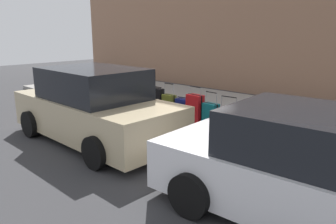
{
  "coord_description": "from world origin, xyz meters",
  "views": [
    {
      "loc": [
        -5.51,
        6.06,
        2.51
      ],
      "look_at": [
        -0.33,
        0.49,
        0.6
      ],
      "focal_mm": 34.64,
      "sensor_mm": 36.0,
      "label": 1
    }
  ],
  "objects_px": {
    "suitcase_black_2": "(268,127)",
    "suitcase_silver_3": "(249,124)",
    "suitcase_maroon_4": "(228,120)",
    "suitcase_black_9": "(156,101)",
    "suitcase_navy_0": "(307,136)",
    "suitcase_olive_1": "(289,127)",
    "parked_car_white_0": "(316,172)",
    "suitcase_olive_8": "(169,106)",
    "parked_car_beige_1": "(95,108)",
    "suitcase_teal_5": "(211,115)",
    "bollard_post": "(112,93)",
    "fire_hydrant": "(125,94)",
    "suitcase_navy_7": "(182,109)",
    "suitcase_silver_10": "(146,102)",
    "suitcase_red_6": "(195,109)"
  },
  "relations": [
    {
      "from": "suitcase_black_2",
      "to": "suitcase_silver_3",
      "type": "height_order",
      "value": "suitcase_black_2"
    },
    {
      "from": "suitcase_maroon_4",
      "to": "suitcase_black_2",
      "type": "bearing_deg",
      "value": 179.67
    },
    {
      "from": "suitcase_silver_3",
      "to": "suitcase_black_9",
      "type": "xyz_separation_m",
      "value": [
        2.99,
        0.07,
        0.13
      ]
    },
    {
      "from": "suitcase_navy_0",
      "to": "suitcase_olive_1",
      "type": "height_order",
      "value": "suitcase_navy_0"
    },
    {
      "from": "parked_car_white_0",
      "to": "suitcase_olive_1",
      "type": "bearing_deg",
      "value": -60.49
    },
    {
      "from": "suitcase_olive_8",
      "to": "parked_car_beige_1",
      "type": "height_order",
      "value": "parked_car_beige_1"
    },
    {
      "from": "suitcase_navy_0",
      "to": "suitcase_black_2",
      "type": "distance_m",
      "value": 0.88
    },
    {
      "from": "suitcase_navy_0",
      "to": "suitcase_teal_5",
      "type": "height_order",
      "value": "suitcase_teal_5"
    },
    {
      "from": "bollard_post",
      "to": "fire_hydrant",
      "type": "bearing_deg",
      "value": -162.88
    },
    {
      "from": "suitcase_black_2",
      "to": "suitcase_silver_3",
      "type": "distance_m",
      "value": 0.5
    },
    {
      "from": "suitcase_navy_7",
      "to": "suitcase_silver_10",
      "type": "bearing_deg",
      "value": -1.53
    },
    {
      "from": "parked_car_beige_1",
      "to": "suitcase_olive_8",
      "type": "bearing_deg",
      "value": -94.14
    },
    {
      "from": "suitcase_teal_5",
      "to": "suitcase_silver_10",
      "type": "xyz_separation_m",
      "value": [
        2.48,
        -0.09,
        -0.03
      ]
    },
    {
      "from": "suitcase_black_9",
      "to": "suitcase_olive_8",
      "type": "bearing_deg",
      "value": 178.29
    },
    {
      "from": "suitcase_navy_0",
      "to": "suitcase_olive_8",
      "type": "distance_m",
      "value": 3.85
    },
    {
      "from": "parked_car_beige_1",
      "to": "suitcase_navy_7",
      "type": "bearing_deg",
      "value": -104.34
    },
    {
      "from": "suitcase_silver_3",
      "to": "suitcase_maroon_4",
      "type": "xyz_separation_m",
      "value": [
        0.54,
        0.08,
        0.02
      ]
    },
    {
      "from": "suitcase_olive_1",
      "to": "suitcase_red_6",
      "type": "bearing_deg",
      "value": 2.32
    },
    {
      "from": "suitcase_navy_0",
      "to": "suitcase_red_6",
      "type": "relative_size",
      "value": 0.92
    },
    {
      "from": "suitcase_red_6",
      "to": "fire_hydrant",
      "type": "relative_size",
      "value": 1.27
    },
    {
      "from": "suitcase_olive_8",
      "to": "suitcase_silver_10",
      "type": "relative_size",
      "value": 1.29
    },
    {
      "from": "suitcase_red_6",
      "to": "suitcase_olive_8",
      "type": "distance_m",
      "value": 0.93
    },
    {
      "from": "suitcase_red_6",
      "to": "suitcase_black_9",
      "type": "distance_m",
      "value": 1.44
    },
    {
      "from": "suitcase_silver_3",
      "to": "suitcase_maroon_4",
      "type": "relative_size",
      "value": 0.65
    },
    {
      "from": "suitcase_navy_0",
      "to": "suitcase_black_2",
      "type": "xyz_separation_m",
      "value": [
        0.88,
        -0.06,
        -0.02
      ]
    },
    {
      "from": "suitcase_black_9",
      "to": "suitcase_olive_1",
      "type": "bearing_deg",
      "value": -178.7
    },
    {
      "from": "suitcase_black_2",
      "to": "fire_hydrant",
      "type": "relative_size",
      "value": 0.84
    },
    {
      "from": "suitcase_red_6",
      "to": "suitcase_olive_8",
      "type": "xyz_separation_m",
      "value": [
        0.92,
        0.0,
        -0.06
      ]
    },
    {
      "from": "bollard_post",
      "to": "parked_car_beige_1",
      "type": "xyz_separation_m",
      "value": [
        -2.29,
        2.23,
        0.27
      ]
    },
    {
      "from": "suitcase_olive_1",
      "to": "suitcase_maroon_4",
      "type": "distance_m",
      "value": 1.46
    },
    {
      "from": "suitcase_black_2",
      "to": "suitcase_navy_0",
      "type": "bearing_deg",
      "value": 176.32
    },
    {
      "from": "suitcase_silver_10",
      "to": "parked_car_beige_1",
      "type": "relative_size",
      "value": 0.17
    },
    {
      "from": "parked_car_beige_1",
      "to": "suitcase_black_2",
      "type": "bearing_deg",
      "value": -143.11
    },
    {
      "from": "suitcase_silver_10",
      "to": "parked_car_white_0",
      "type": "distance_m",
      "value": 6.34
    },
    {
      "from": "suitcase_olive_8",
      "to": "fire_hydrant",
      "type": "height_order",
      "value": "suitcase_olive_8"
    },
    {
      "from": "suitcase_maroon_4",
      "to": "suitcase_silver_3",
      "type": "bearing_deg",
      "value": -171.88
    },
    {
      "from": "suitcase_teal_5",
      "to": "suitcase_silver_3",
      "type": "bearing_deg",
      "value": -175.53
    },
    {
      "from": "suitcase_navy_0",
      "to": "suitcase_red_6",
      "type": "height_order",
      "value": "suitcase_red_6"
    },
    {
      "from": "suitcase_maroon_4",
      "to": "suitcase_red_6",
      "type": "xyz_separation_m",
      "value": [
        1.02,
        0.01,
        0.11
      ]
    },
    {
      "from": "suitcase_olive_1",
      "to": "parked_car_beige_1",
      "type": "bearing_deg",
      "value": 34.53
    },
    {
      "from": "suitcase_silver_10",
      "to": "parked_car_white_0",
      "type": "bearing_deg",
      "value": 157.29
    },
    {
      "from": "fire_hydrant",
      "to": "parked_car_beige_1",
      "type": "distance_m",
      "value": 2.99
    },
    {
      "from": "suitcase_silver_3",
      "to": "suitcase_red_6",
      "type": "relative_size",
      "value": 0.57
    },
    {
      "from": "suitcase_red_6",
      "to": "suitcase_silver_3",
      "type": "bearing_deg",
      "value": -176.87
    },
    {
      "from": "suitcase_olive_1",
      "to": "suitcase_silver_3",
      "type": "distance_m",
      "value": 0.93
    },
    {
      "from": "suitcase_navy_0",
      "to": "parked_car_white_0",
      "type": "bearing_deg",
      "value": 112.12
    },
    {
      "from": "suitcase_navy_0",
      "to": "suitcase_black_9",
      "type": "bearing_deg",
      "value": -0.86
    },
    {
      "from": "parked_car_beige_1",
      "to": "suitcase_navy_0",
      "type": "bearing_deg",
      "value": -150.24
    },
    {
      "from": "suitcase_black_2",
      "to": "suitcase_maroon_4",
      "type": "xyz_separation_m",
      "value": [
        1.03,
        -0.01,
        -0.02
      ]
    },
    {
      "from": "suitcase_olive_1",
      "to": "suitcase_maroon_4",
      "type": "height_order",
      "value": "suitcase_maroon_4"
    }
  ]
}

